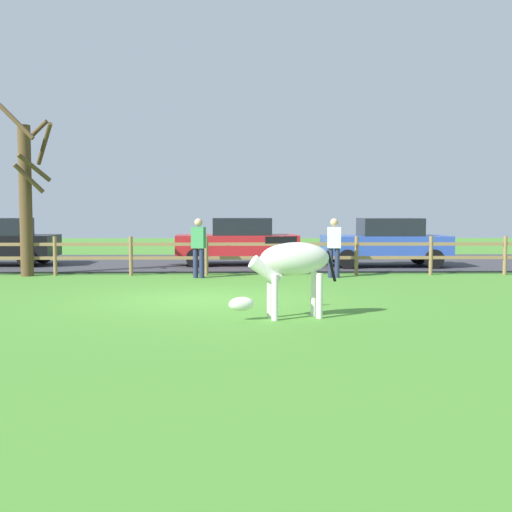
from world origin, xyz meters
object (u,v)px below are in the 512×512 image
parked_car_blue (386,242)px  parked_car_red (238,241)px  zebra (290,265)px  crow_on_grass (315,299)px  visitor_right_of_tree (199,245)px  visitor_left_of_tree (334,245)px  bare_tree (27,193)px

parked_car_blue → parked_car_red: size_ratio=0.98×
zebra → crow_on_grass: (0.60, 1.47, -0.80)m
parked_car_red → visitor_right_of_tree: (-1.05, -3.63, 0.06)m
parked_car_blue → parked_car_red: same height
parked_car_red → visitor_left_of_tree: bearing=-53.6°
visitor_right_of_tree → parked_car_red: bearing=73.8°
crow_on_grass → visitor_left_of_tree: 5.40m
parked_car_red → visitor_left_of_tree: (2.68, -3.63, 0.06)m
parked_car_blue → parked_car_red: bearing=172.1°
parked_car_red → visitor_left_of_tree: size_ratio=2.49×
visitor_left_of_tree → parked_car_blue: bearing=54.7°
parked_car_blue → visitor_right_of_tree: size_ratio=2.44×
crow_on_grass → parked_car_blue: 8.83m
visitor_left_of_tree → parked_car_red: bearing=126.4°
zebra → parked_car_red: (-0.98, 10.34, -0.08)m
bare_tree → visitor_left_of_tree: bare_tree is taller
visitor_right_of_tree → zebra: bearing=-73.1°
zebra → parked_car_blue: bearing=68.5°
zebra → visitor_right_of_tree: 7.01m
crow_on_grass → parked_car_blue: parked_car_blue is taller
bare_tree → parked_car_blue: 11.05m
parked_car_blue → visitor_left_of_tree: bearing=-125.3°
bare_tree → visitor_right_of_tree: (4.86, -0.60, -1.43)m
crow_on_grass → visitor_left_of_tree: size_ratio=0.13×
bare_tree → parked_car_blue: bearing=12.5°
parked_car_blue → visitor_left_of_tree: size_ratio=2.44×
bare_tree → parked_car_blue: (10.69, 2.37, -1.50)m
parked_car_blue → crow_on_grass: bearing=-111.3°
bare_tree → zebra: bare_tree is taller
parked_car_blue → visitor_right_of_tree: 6.54m
zebra → parked_car_red: parked_car_red is taller
zebra → crow_on_grass: size_ratio=8.86×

